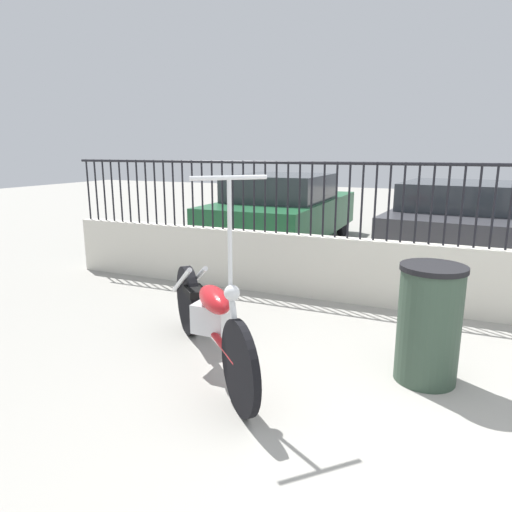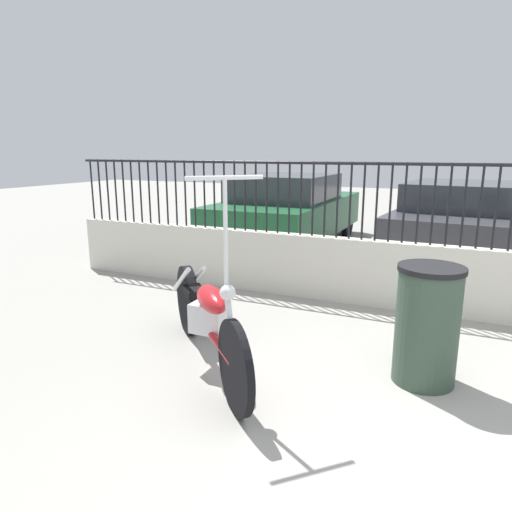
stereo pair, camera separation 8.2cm
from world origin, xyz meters
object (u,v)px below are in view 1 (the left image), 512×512
object	(u,v)px
motorcycle_red	(206,313)
trash_bin	(429,324)
car_green	(284,210)
car_dark_grey	(456,219)

from	to	relation	value
motorcycle_red	trash_bin	size ratio (longest dim) A/B	1.76
car_green	car_dark_grey	size ratio (longest dim) A/B	0.98
trash_bin	car_green	distance (m)	5.31
car_green	motorcycle_red	bearing A→B (deg)	-167.35
trash_bin	car_dark_grey	xyz separation A→B (m)	(0.15, 4.70, 0.19)
car_green	car_dark_grey	bearing A→B (deg)	-86.06
motorcycle_red	car_dark_grey	world-z (taller)	motorcycle_red
trash_bin	car_green	xyz separation A→B (m)	(-2.82, 4.49, 0.21)
car_green	car_dark_grey	distance (m)	2.98
motorcycle_red	car_green	world-z (taller)	motorcycle_red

